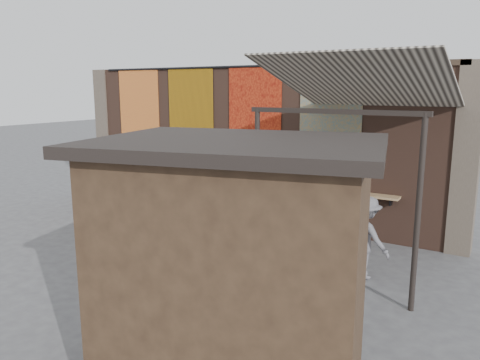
% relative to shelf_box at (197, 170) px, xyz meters
% --- Properties ---
extents(ground, '(70.00, 70.00, 0.00)m').
position_rel_shelf_box_xyz_m(ground, '(1.39, -2.30, -1.25)').
color(ground, '#474749').
rests_on(ground, ground).
extents(brick_wall, '(10.00, 0.40, 4.00)m').
position_rel_shelf_box_xyz_m(brick_wall, '(1.39, 0.40, 0.75)').
color(brick_wall, brown).
rests_on(brick_wall, ground).
extents(pier_left, '(0.50, 0.50, 4.00)m').
position_rel_shelf_box_xyz_m(pier_left, '(-3.81, 0.40, 0.75)').
color(pier_left, '#4C4238').
rests_on(pier_left, ground).
extents(pier_right, '(0.50, 0.50, 4.00)m').
position_rel_shelf_box_xyz_m(pier_right, '(6.59, 0.40, 0.75)').
color(pier_right, '#4C4238').
rests_on(pier_right, ground).
extents(eating_counter, '(8.00, 0.32, 0.05)m').
position_rel_shelf_box_xyz_m(eating_counter, '(1.39, 0.03, -0.15)').
color(eating_counter, '#9E7A51').
rests_on(eating_counter, brick_wall).
extents(shelf_box, '(0.59, 0.32, 0.25)m').
position_rel_shelf_box_xyz_m(shelf_box, '(0.00, 0.00, 0.00)').
color(shelf_box, white).
rests_on(shelf_box, eating_counter).
extents(tapestry_redgold, '(1.50, 0.02, 2.00)m').
position_rel_shelf_box_xyz_m(tapestry_redgold, '(-2.21, 0.18, 1.75)').
color(tapestry_redgold, maroon).
rests_on(tapestry_redgold, brick_wall).
extents(tapestry_sun, '(1.50, 0.02, 2.00)m').
position_rel_shelf_box_xyz_m(tapestry_sun, '(-0.31, 0.18, 1.75)').
color(tapestry_sun, orange).
rests_on(tapestry_sun, brick_wall).
extents(tapestry_orange, '(1.50, 0.02, 2.00)m').
position_rel_shelf_box_xyz_m(tapestry_orange, '(1.69, 0.18, 1.75)').
color(tapestry_orange, '#AF3415').
rests_on(tapestry_orange, brick_wall).
extents(tapestry_multi, '(1.50, 0.02, 2.00)m').
position_rel_shelf_box_xyz_m(tapestry_multi, '(3.69, 0.18, 1.75)').
color(tapestry_multi, '#246085').
rests_on(tapestry_multi, brick_wall).
extents(hang_rail, '(9.50, 0.06, 0.06)m').
position_rel_shelf_box_xyz_m(hang_rail, '(1.39, 0.17, 2.73)').
color(hang_rail, black).
rests_on(hang_rail, brick_wall).
extents(scooter_stool_0, '(0.34, 0.76, 0.73)m').
position_rel_shelf_box_xyz_m(scooter_stool_0, '(-1.51, -0.25, -0.89)').
color(scooter_stool_0, '#17164F').
rests_on(scooter_stool_0, ground).
extents(scooter_stool_1, '(0.34, 0.76, 0.72)m').
position_rel_shelf_box_xyz_m(scooter_stool_1, '(-0.81, -0.35, -0.89)').
color(scooter_stool_1, maroon).
rests_on(scooter_stool_1, ground).
extents(scooter_stool_2, '(0.33, 0.73, 0.69)m').
position_rel_shelf_box_xyz_m(scooter_stool_2, '(-0.20, -0.34, -0.90)').
color(scooter_stool_2, '#8F4E0D').
rests_on(scooter_stool_2, ground).
extents(scooter_stool_3, '(0.40, 0.88, 0.83)m').
position_rel_shelf_box_xyz_m(scooter_stool_3, '(0.41, -0.25, -0.83)').
color(scooter_stool_3, black).
rests_on(scooter_stool_3, ground).
extents(scooter_stool_4, '(0.35, 0.78, 0.74)m').
position_rel_shelf_box_xyz_m(scooter_stool_4, '(1.10, -0.32, -0.88)').
color(scooter_stool_4, black).
rests_on(scooter_stool_4, ground).
extents(scooter_stool_5, '(0.38, 0.84, 0.79)m').
position_rel_shelf_box_xyz_m(scooter_stool_5, '(1.69, -0.33, -0.85)').
color(scooter_stool_5, '#0D5D22').
rests_on(scooter_stool_5, ground).
extents(scooter_stool_6, '(0.32, 0.71, 0.68)m').
position_rel_shelf_box_xyz_m(scooter_stool_6, '(2.37, -0.33, -0.91)').
color(scooter_stool_6, '#0E4A18').
rests_on(scooter_stool_6, ground).
extents(scooter_stool_7, '(0.33, 0.73, 0.69)m').
position_rel_shelf_box_xyz_m(scooter_stool_7, '(2.94, -0.26, -0.90)').
color(scooter_stool_7, navy).
rests_on(scooter_stool_7, ground).
extents(diner_left, '(0.76, 0.64, 1.76)m').
position_rel_shelf_box_xyz_m(diner_left, '(-0.66, -0.30, -0.37)').
color(diner_left, '#8F9DD0').
rests_on(diner_left, ground).
extents(diner_right, '(0.93, 0.78, 1.72)m').
position_rel_shelf_box_xyz_m(diner_right, '(-0.06, -0.30, -0.39)').
color(diner_right, '#271F24').
rests_on(diner_right, ground).
extents(shopper_navy, '(1.09, 0.77, 1.71)m').
position_rel_shelf_box_xyz_m(shopper_navy, '(3.51, -1.56, -0.39)').
color(shopper_navy, '#161F33').
rests_on(shopper_navy, ground).
extents(shopper_grey, '(1.14, 0.87, 1.55)m').
position_rel_shelf_box_xyz_m(shopper_grey, '(5.24, -2.00, -0.47)').
color(shopper_grey, slate).
rests_on(shopper_grey, ground).
extents(shopper_tan, '(0.99, 1.07, 1.84)m').
position_rel_shelf_box_xyz_m(shopper_tan, '(3.40, -1.88, -0.33)').
color(shopper_tan, '#7A6D4D').
rests_on(shopper_tan, ground).
extents(market_stall, '(2.98, 2.50, 2.82)m').
position_rel_shelf_box_xyz_m(market_stall, '(5.04, -6.10, 0.16)').
color(market_stall, black).
rests_on(market_stall, ground).
extents(stall_roof, '(3.35, 2.85, 0.12)m').
position_rel_shelf_box_xyz_m(stall_roof, '(5.04, -6.10, 1.63)').
color(stall_roof, black).
rests_on(stall_roof, market_stall).
extents(stall_sign, '(1.18, 0.31, 0.50)m').
position_rel_shelf_box_xyz_m(stall_sign, '(4.81, -5.12, 0.80)').
color(stall_sign, gold).
rests_on(stall_sign, market_stall).
extents(stall_shelf, '(2.13, 0.59, 0.06)m').
position_rel_shelf_box_xyz_m(stall_shelf, '(4.81, -5.12, -0.22)').
color(stall_shelf, '#473321').
rests_on(stall_shelf, market_stall).
extents(awning_canvas, '(3.20, 3.28, 0.97)m').
position_rel_shelf_box_xyz_m(awning_canvas, '(4.89, -1.40, 2.30)').
color(awning_canvas, beige).
rests_on(awning_canvas, brick_wall).
extents(awning_ledger, '(3.30, 0.08, 0.12)m').
position_rel_shelf_box_xyz_m(awning_ledger, '(4.89, 0.19, 2.70)').
color(awning_ledger, '#33261C').
rests_on(awning_ledger, brick_wall).
extents(awning_header, '(3.00, 0.08, 0.08)m').
position_rel_shelf_box_xyz_m(awning_header, '(4.89, -2.90, 1.83)').
color(awning_header, black).
rests_on(awning_header, awning_post_left).
extents(awning_post_left, '(0.09, 0.09, 3.10)m').
position_rel_shelf_box_xyz_m(awning_post_left, '(3.49, -2.90, 0.30)').
color(awning_post_left, black).
rests_on(awning_post_left, ground).
extents(awning_post_right, '(0.09, 0.09, 3.10)m').
position_rel_shelf_box_xyz_m(awning_post_right, '(6.29, -2.90, 0.30)').
color(awning_post_right, black).
rests_on(awning_post_right, ground).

